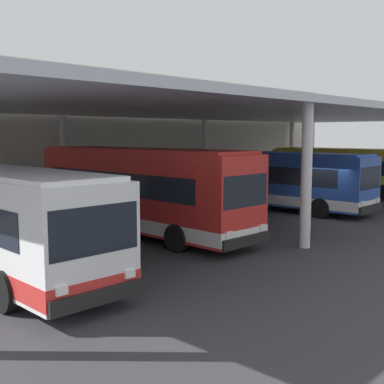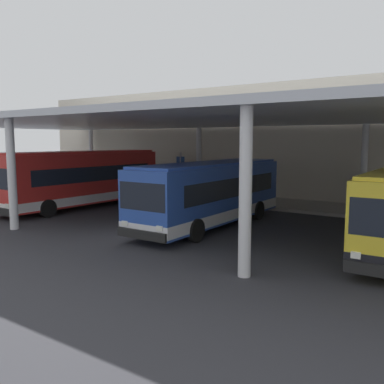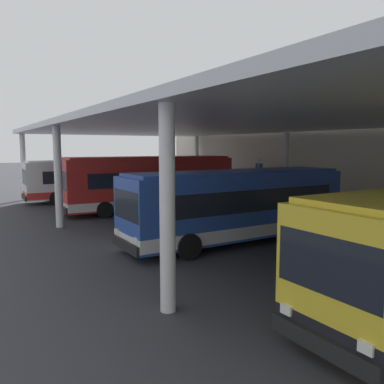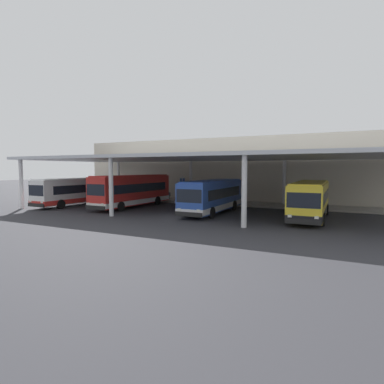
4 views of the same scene
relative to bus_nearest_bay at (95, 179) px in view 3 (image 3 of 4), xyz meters
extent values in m
plane|color=#333338|center=(15.57, -2.33, -1.66)|extent=(200.00, 200.00, 0.00)
cube|color=#A39E93|center=(15.57, 9.42, -1.57)|extent=(42.00, 4.50, 0.18)
cube|color=beige|center=(15.57, 12.67, 2.52)|extent=(48.00, 1.60, 8.35)
cube|color=silver|center=(15.57, 3.17, 3.74)|extent=(40.00, 17.00, 0.30)
cylinder|color=silver|center=(-2.93, -4.83, 0.97)|extent=(0.40, 0.40, 5.25)
cylinder|color=silver|center=(-2.93, 11.17, 0.97)|extent=(0.40, 0.40, 5.25)
cylinder|color=silver|center=(9.41, -4.83, 0.97)|extent=(0.40, 0.40, 5.25)
cylinder|color=silver|center=(9.41, 11.17, 0.97)|extent=(0.40, 0.40, 5.25)
cylinder|color=silver|center=(21.74, -4.83, 0.97)|extent=(0.40, 0.40, 5.25)
cube|color=white|center=(0.00, 0.00, 0.04)|extent=(2.79, 10.47, 2.70)
cube|color=red|center=(0.00, 0.00, -0.96)|extent=(2.81, 10.49, 0.50)
cube|color=black|center=(0.00, 0.15, 0.34)|extent=(2.78, 8.60, 0.90)
cube|color=black|center=(-0.15, -5.15, 0.39)|extent=(2.30, 0.18, 1.10)
cube|color=black|center=(-0.15, -5.24, -1.11)|extent=(2.45, 0.23, 0.36)
cube|color=white|center=(0.00, 0.00, 1.45)|extent=(2.58, 10.04, 0.12)
cube|color=yellow|center=(-0.14, -5.12, 1.21)|extent=(1.75, 0.17, 0.28)
cube|color=white|center=(-1.05, -5.20, -0.76)|extent=(0.28, 0.09, 0.20)
cube|color=white|center=(0.75, -5.25, -0.76)|extent=(0.28, 0.09, 0.20)
cylinder|color=black|center=(-1.32, -3.19, -1.16)|extent=(0.31, 1.01, 1.00)
cylinder|color=black|center=(1.13, -3.26, -1.16)|extent=(0.31, 1.01, 1.00)
cylinder|color=black|center=(-1.14, 2.89, -1.16)|extent=(0.31, 1.01, 1.00)
cylinder|color=black|center=(1.31, 2.82, -1.16)|extent=(0.31, 1.01, 1.00)
cube|color=red|center=(6.96, 1.54, 0.24)|extent=(2.78, 11.26, 3.10)
cube|color=white|center=(6.96, 1.54, -0.96)|extent=(2.80, 11.28, 0.50)
cube|color=black|center=(6.96, 1.69, 0.54)|extent=(2.77, 9.24, 0.90)
cube|color=black|center=(6.82, -4.01, 0.59)|extent=(2.30, 0.18, 1.10)
cube|color=black|center=(6.82, -4.10, -1.11)|extent=(2.45, 0.22, 0.36)
cube|color=red|center=(6.96, 1.54, 1.85)|extent=(2.57, 10.81, 0.12)
cube|color=yellow|center=(6.82, -3.98, 1.61)|extent=(1.75, 0.16, 0.28)
cube|color=white|center=(5.92, -4.07, -0.76)|extent=(0.28, 0.09, 0.20)
cube|color=white|center=(7.72, -4.11, -0.76)|extent=(0.28, 0.09, 0.20)
cylinder|color=black|center=(5.65, -1.90, -1.16)|extent=(0.31, 1.01, 1.00)
cylinder|color=black|center=(8.09, -1.96, -1.16)|extent=(0.31, 1.01, 1.00)
cylinder|color=black|center=(5.81, 4.65, -1.16)|extent=(0.31, 1.01, 1.00)
cylinder|color=black|center=(8.26, 4.59, -1.16)|extent=(0.31, 1.01, 1.00)
cube|color=#284CA8|center=(16.79, 1.17, 0.04)|extent=(2.59, 10.42, 2.70)
cube|color=silver|center=(16.79, 1.17, -0.96)|extent=(2.61, 10.44, 0.50)
cube|color=black|center=(16.78, 1.32, 0.34)|extent=(2.61, 8.55, 0.90)
cube|color=black|center=(16.83, -3.98, 0.39)|extent=(2.30, 0.14, 1.10)
cube|color=black|center=(16.83, -4.07, -1.11)|extent=(2.45, 0.18, 0.36)
cube|color=#2A50B0|center=(16.79, 1.17, 1.45)|extent=(2.38, 10.00, 0.12)
cube|color=yellow|center=(16.83, -3.95, 1.21)|extent=(1.75, 0.13, 0.28)
cube|color=white|center=(15.93, -4.06, -0.76)|extent=(0.28, 0.08, 0.20)
cube|color=white|center=(17.73, -4.05, -0.76)|extent=(0.28, 0.08, 0.20)
cylinder|color=black|center=(15.59, -2.06, -1.16)|extent=(0.29, 1.00, 1.00)
cylinder|color=black|center=(18.04, -2.04, -1.16)|extent=(0.29, 1.00, 1.00)
cylinder|color=black|center=(15.54, 4.02, -1.16)|extent=(0.29, 1.00, 1.00)
cylinder|color=black|center=(17.99, 4.04, -1.16)|extent=(0.29, 1.00, 1.00)
cube|color=black|center=(25.68, -3.60, 0.39)|extent=(2.30, 0.15, 1.10)
cube|color=black|center=(25.68, -3.69, -1.11)|extent=(2.45, 0.19, 0.36)
cube|color=yellow|center=(25.68, -3.57, 1.21)|extent=(1.75, 0.14, 0.28)
cube|color=white|center=(24.78, -3.69, -0.76)|extent=(0.28, 0.08, 0.20)
cube|color=white|center=(26.58, -3.67, -0.76)|extent=(0.28, 0.08, 0.20)
cylinder|color=black|center=(24.43, -1.69, -1.16)|extent=(0.29, 1.00, 1.00)
cube|color=#4C515B|center=(6.22, 9.42, -1.03)|extent=(1.80, 0.44, 0.08)
cube|color=#4C515B|center=(6.22, 9.62, -0.78)|extent=(1.80, 0.06, 0.44)
cube|color=#2D2D33|center=(5.52, 9.42, -1.25)|extent=(0.10, 0.36, 0.45)
cube|color=#2D2D33|center=(6.92, 9.42, -1.25)|extent=(0.10, 0.36, 0.45)
cylinder|color=#33383D|center=(9.47, 9.18, -1.03)|extent=(0.48, 0.48, 0.90)
cylinder|color=black|center=(9.47, 9.18, -0.54)|extent=(0.52, 0.52, 0.08)
cylinder|color=#B2B2B7|center=(9.49, 8.62, 0.12)|extent=(0.12, 0.12, 3.20)
cube|color=#285199|center=(9.49, 8.60, 0.51)|extent=(0.70, 0.04, 1.80)
camera|label=1|loc=(-6.49, -14.07, 2.50)|focal=46.35mm
camera|label=2|loc=(27.49, -16.08, 2.55)|focal=38.74mm
camera|label=3|loc=(30.35, -9.26, 2.53)|focal=36.67mm
camera|label=4|loc=(28.37, -26.73, 2.63)|focal=29.31mm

